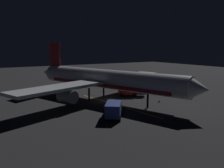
# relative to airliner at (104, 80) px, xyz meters

# --- Properties ---
(ground_plane) EXTENTS (180.00, 180.00, 0.20)m
(ground_plane) POSITION_rel_airliner_xyz_m (-0.22, 0.60, -4.14)
(ground_plane) COLOR #29292C
(apron_guide_stripe) EXTENTS (3.11, 21.55, 0.01)m
(apron_guide_stripe) POSITION_rel_airliner_xyz_m (0.17, 4.60, -4.04)
(apron_guide_stripe) COLOR gold
(apron_guide_stripe) RESTS_ON ground_plane
(airliner) EXTENTS (37.03, 38.33, 11.25)m
(airliner) POSITION_rel_airliner_xyz_m (0.00, 0.00, 0.00)
(airliner) COLOR silver
(airliner) RESTS_ON ground_plane
(baggage_truck) EXTENTS (5.27, 6.13, 2.28)m
(baggage_truck) POSITION_rel_airliner_xyz_m (4.36, 10.69, -2.85)
(baggage_truck) COLOR navy
(baggage_truck) RESTS_ON ground_plane
(catering_truck) EXTENTS (5.97, 4.62, 2.42)m
(catering_truck) POSITION_rel_airliner_xyz_m (-6.51, -0.29, -2.80)
(catering_truck) COLOR maroon
(catering_truck) RESTS_ON ground_plane
(ground_crew_worker) EXTENTS (0.40, 0.40, 1.74)m
(ground_crew_worker) POSITION_rel_airliner_xyz_m (4.00, 10.20, -3.16)
(ground_crew_worker) COLOR black
(ground_crew_worker) RESTS_ON ground_plane
(traffic_cone_near_left) EXTENTS (0.50, 0.50, 0.55)m
(traffic_cone_near_left) POSITION_rel_airliner_xyz_m (-7.92, 7.07, -3.79)
(traffic_cone_near_left) COLOR #EA590F
(traffic_cone_near_left) RESTS_ON ground_plane
(traffic_cone_near_right) EXTENTS (0.50, 0.50, 0.55)m
(traffic_cone_near_right) POSITION_rel_airliner_xyz_m (-1.36, 11.37, -3.79)
(traffic_cone_near_right) COLOR #EA590F
(traffic_cone_near_right) RESTS_ON ground_plane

